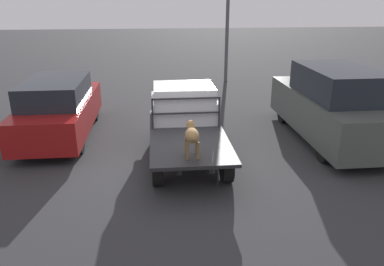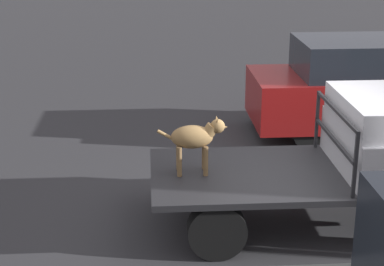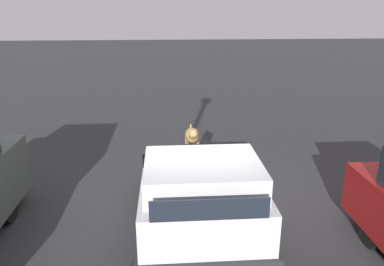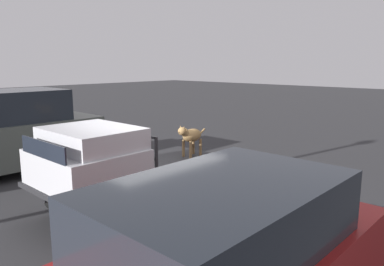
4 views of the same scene
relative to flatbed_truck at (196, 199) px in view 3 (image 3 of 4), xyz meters
name	(u,v)px [view 3 (image 3 of 4)]	position (x,y,z in m)	size (l,w,h in m)	color
ground_plane	(196,227)	(0.00, 0.00, -0.56)	(80.00, 80.00, 0.00)	#2D2D30
flatbed_truck	(196,199)	(0.00, 0.00, 0.00)	(3.97, 1.86, 0.75)	black
truck_cab	(203,197)	(1.13, 0.00, 0.65)	(1.55, 1.74, 0.96)	#B7B7BC
truck_headboard	(198,168)	(0.32, 0.00, 0.73)	(0.04, 1.74, 0.81)	#232326
dog	(192,136)	(-1.41, 0.03, 0.66)	(0.88, 0.29, 0.73)	brown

